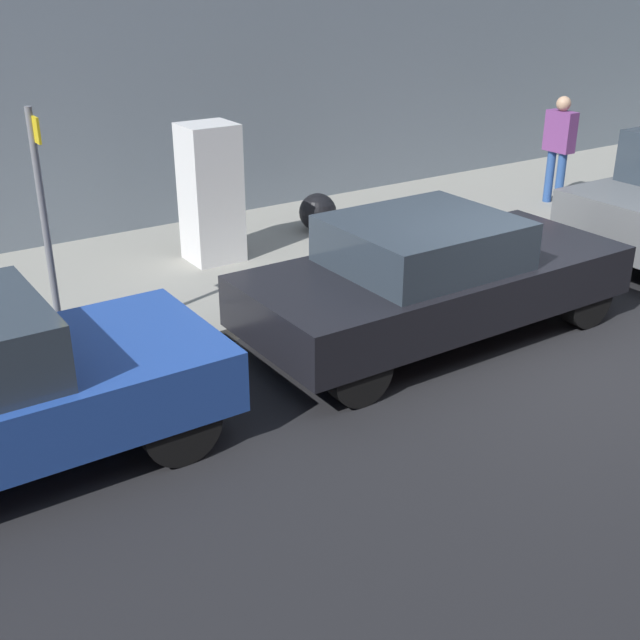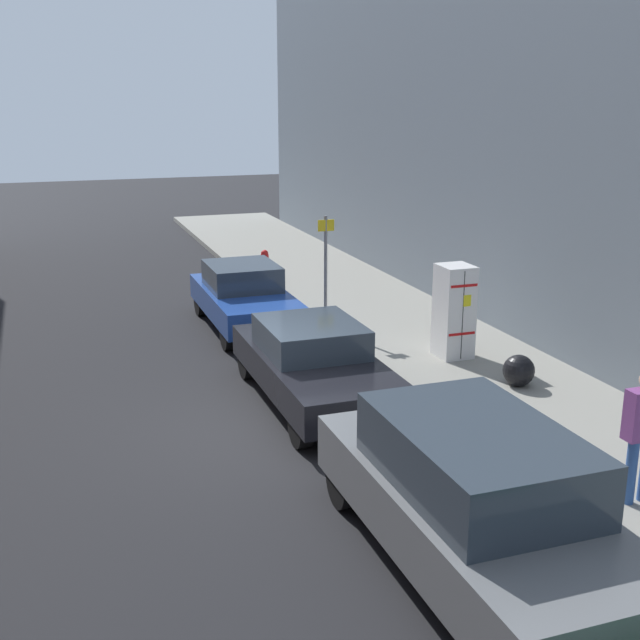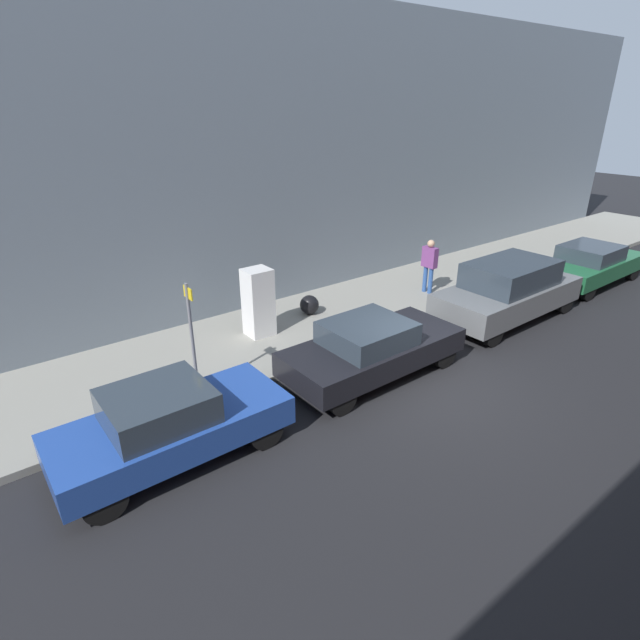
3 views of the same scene
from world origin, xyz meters
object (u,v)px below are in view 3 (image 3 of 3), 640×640
(street_sign_post, at_px, (192,334))
(parked_sedan_green, at_px, (591,264))
(discarded_refrigerator, at_px, (258,302))
(trash_bag, at_px, (309,305))
(pedestrian_walking_far, at_px, (429,262))
(parked_hatchback_blue, at_px, (169,424))
(parked_suv_gray, at_px, (508,290))
(parked_sedan_dark, at_px, (372,348))

(street_sign_post, xyz_separation_m, parked_sedan_green, (1.51, 13.96, -0.82))
(discarded_refrigerator, distance_m, trash_bag, 2.00)
(street_sign_post, height_order, pedestrian_walking_far, street_sign_post)
(discarded_refrigerator, relative_size, street_sign_post, 0.73)
(street_sign_post, bearing_deg, parked_hatchback_blue, -38.54)
(parked_suv_gray, xyz_separation_m, parked_sedan_green, (0.00, 4.97, -0.16))
(pedestrian_walking_far, bearing_deg, parked_sedan_green, 33.72)
(discarded_refrigerator, relative_size, parked_sedan_dark, 0.41)
(discarded_refrigerator, bearing_deg, parked_sedan_dark, 17.89)
(parked_hatchback_blue, height_order, parked_sedan_dark, parked_hatchback_blue)
(parked_hatchback_blue, relative_size, parked_suv_gray, 0.84)
(trash_bag, bearing_deg, pedestrian_walking_far, 77.35)
(pedestrian_walking_far, bearing_deg, trash_bag, -133.31)
(discarded_refrigerator, height_order, pedestrian_walking_far, discarded_refrigerator)
(parked_sedan_green, bearing_deg, pedestrian_walking_far, -115.62)
(discarded_refrigerator, bearing_deg, pedestrian_walking_far, 83.99)
(pedestrian_walking_far, xyz_separation_m, parked_sedan_dark, (2.59, -4.92, -0.46))
(parked_sedan_dark, height_order, parked_suv_gray, parked_suv_gray)
(street_sign_post, bearing_deg, parked_sedan_dark, 67.38)
(parked_sedan_dark, bearing_deg, trash_bag, 166.65)
(trash_bag, height_order, parked_hatchback_blue, parked_hatchback_blue)
(parked_sedan_dark, bearing_deg, parked_hatchback_blue, -90.00)
(trash_bag, relative_size, pedestrian_walking_far, 0.32)
(trash_bag, height_order, pedestrian_walking_far, pedestrian_walking_far)
(street_sign_post, bearing_deg, trash_bag, 114.13)
(discarded_refrigerator, xyz_separation_m, parked_suv_gray, (3.22, 6.40, -0.17))
(parked_hatchback_blue, bearing_deg, trash_bag, 121.78)
(discarded_refrigerator, xyz_separation_m, trash_bag, (-0.29, 1.87, -0.63))
(discarded_refrigerator, relative_size, parked_sedan_green, 0.40)
(parked_hatchback_blue, relative_size, parked_sedan_green, 0.90)
(trash_bag, bearing_deg, parked_hatchback_blue, -58.22)
(discarded_refrigerator, xyz_separation_m, street_sign_post, (1.71, -2.59, 0.48))
(street_sign_post, bearing_deg, discarded_refrigerator, 123.43)
(pedestrian_walking_far, distance_m, parked_hatchback_blue, 10.11)
(parked_sedan_dark, bearing_deg, street_sign_post, -112.62)
(parked_sedan_dark, bearing_deg, discarded_refrigerator, -162.11)
(pedestrian_walking_far, relative_size, parked_hatchback_blue, 0.43)
(parked_sedan_dark, bearing_deg, parked_suv_gray, 90.00)
(parked_hatchback_blue, bearing_deg, discarded_refrigerator, 130.33)
(trash_bag, relative_size, parked_hatchback_blue, 0.14)
(pedestrian_walking_far, bearing_deg, parked_suv_gray, -21.12)
(street_sign_post, distance_m, trash_bag, 5.01)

